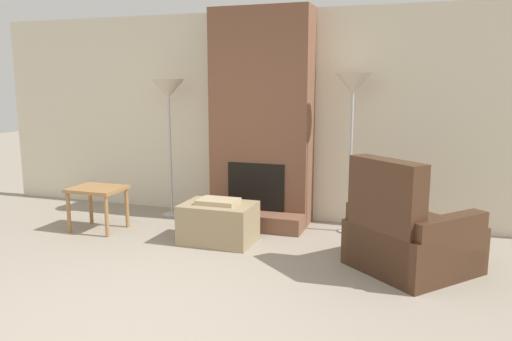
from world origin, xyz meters
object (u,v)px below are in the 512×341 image
object	(u,v)px
armchair	(407,238)
floor_lamp_right	(353,90)
side_table	(97,194)
floor_lamp_left	(169,94)
ottoman	(219,222)

from	to	relation	value
armchair	floor_lamp_right	bearing A→B (deg)	-16.57
side_table	floor_lamp_left	bearing A→B (deg)	59.95
ottoman	floor_lamp_left	xyz separation A→B (m)	(-1.02, 0.85, 1.35)
ottoman	armchair	bearing A→B (deg)	-6.32
floor_lamp_left	floor_lamp_right	distance (m)	2.31
armchair	floor_lamp_left	world-z (taller)	floor_lamp_left
ottoman	floor_lamp_right	xyz separation A→B (m)	(1.29, 0.85, 1.41)
floor_lamp_right	armchair	bearing A→B (deg)	-57.49
ottoman	floor_lamp_left	distance (m)	1.89
floor_lamp_left	armchair	bearing A→B (deg)	-19.61
side_table	floor_lamp_left	world-z (taller)	floor_lamp_left
armchair	floor_lamp_left	xyz separation A→B (m)	(-2.99, 1.07, 1.27)
armchair	floor_lamp_left	size ratio (longest dim) A/B	0.75
floor_lamp_left	floor_lamp_right	xyz separation A→B (m)	(2.31, 0.00, 0.06)
side_table	floor_lamp_right	size ratio (longest dim) A/B	0.33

